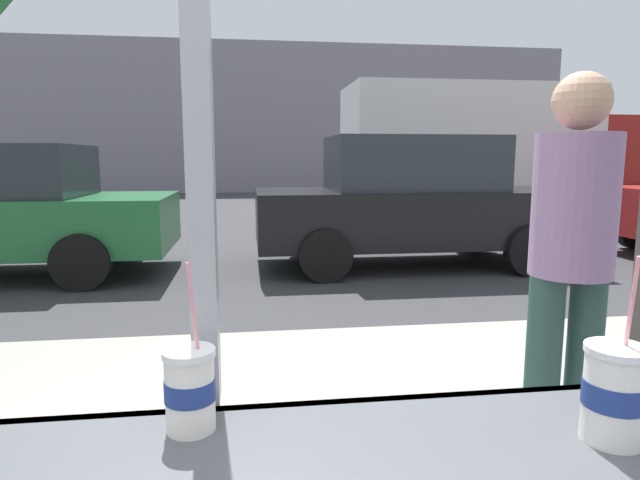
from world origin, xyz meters
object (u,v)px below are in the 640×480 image
at_px(soda_cup_left, 190,388).
at_px(box_truck, 496,150).
at_px(pedestrian, 571,252).
at_px(soda_cup_right, 614,392).
at_px(parked_car_black, 411,202).

xyz_separation_m(soda_cup_left, box_truck, (5.61, 10.62, 0.57)).
bearing_deg(box_truck, pedestrian, -113.84).
distance_m(box_truck, pedestrian, 10.48).
bearing_deg(soda_cup_right, soda_cup_left, 169.40).
height_order(soda_cup_right, parked_car_black, parked_car_black).
relative_size(soda_cup_right, box_truck, 0.05).
relative_size(soda_cup_left, box_truck, 0.04).
bearing_deg(soda_cup_right, parked_car_black, 75.84).
bearing_deg(box_truck, soda_cup_left, -117.85).
bearing_deg(box_truck, parked_car_black, -126.43).
bearing_deg(parked_car_black, soda_cup_right, -104.16).
distance_m(soda_cup_left, pedestrian, 1.73).
bearing_deg(soda_cup_right, pedestrian, 60.39).
height_order(parked_car_black, pedestrian, pedestrian).
bearing_deg(parked_car_black, pedestrian, -100.16).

